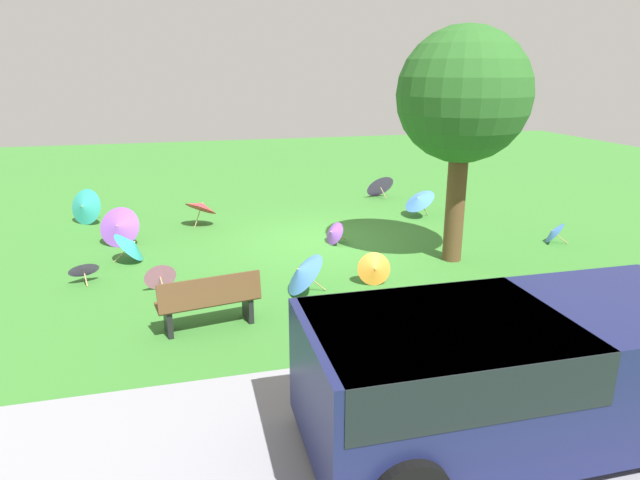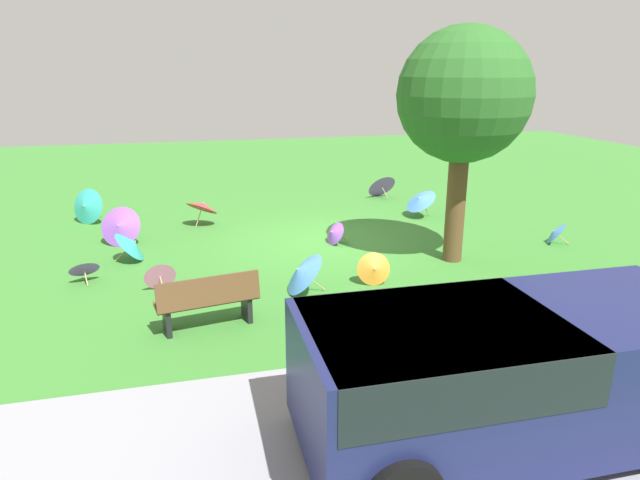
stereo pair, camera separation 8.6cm
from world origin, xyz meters
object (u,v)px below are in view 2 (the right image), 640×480
at_px(van_dark, 499,368).
at_px(park_bench, 208,301).
at_px(parasol_teal_0, 86,206).
at_px(parasol_purple_0, 119,226).
at_px(parasol_blue_4, 420,200).
at_px(shade_tree, 464,97).
at_px(parasol_purple_1, 381,185).
at_px(parasol_teal_1, 132,244).
at_px(parasol_purple_4, 333,233).
at_px(parasol_orange_0, 374,269).
at_px(parasol_blue_1, 555,232).
at_px(parasol_red_0, 203,206).
at_px(parasol_purple_3, 84,267).
at_px(parasol_pink_0, 160,275).
at_px(parasol_blue_0, 301,272).

bearing_deg(van_dark, park_bench, -51.42).
bearing_deg(van_dark, parasol_teal_0, -62.10).
distance_m(parasol_purple_0, parasol_blue_4, 7.80).
bearing_deg(shade_tree, parasol_teal_0, -31.92).
bearing_deg(parasol_purple_1, park_bench, 54.26).
relative_size(parasol_purple_0, parasol_teal_1, 1.34).
distance_m(parasol_purple_1, parasol_teal_0, 8.68).
relative_size(parasol_purple_4, parasol_teal_1, 0.81).
bearing_deg(van_dark, parasol_purple_0, -61.41).
xyz_separation_m(parasol_teal_0, parasol_teal_1, (-1.38, 3.40, -0.11)).
bearing_deg(parasol_purple_4, parasol_blue_4, -149.07).
distance_m(parasol_orange_0, parasol_teal_1, 5.21).
relative_size(parasol_blue_1, parasol_purple_4, 1.11).
bearing_deg(parasol_blue_1, van_dark, 49.54).
xyz_separation_m(parasol_purple_0, parasol_red_0, (-1.95, -1.26, 0.07)).
bearing_deg(parasol_blue_4, van_dark, 70.97).
xyz_separation_m(parasol_blue_1, parasol_purple_3, (10.33, -0.06, 0.03)).
bearing_deg(shade_tree, parasol_teal_1, -13.55).
distance_m(parasol_purple_1, parasol_orange_0, 7.52).
height_order(parasol_red_0, parasol_pink_0, parasol_red_0).
xyz_separation_m(parasol_red_0, parasol_purple_4, (-2.87, 2.38, -0.25)).
bearing_deg(park_bench, parasol_teal_0, -68.56).
bearing_deg(parasol_teal_1, parasol_teal_0, -67.85).
xyz_separation_m(parasol_orange_0, parasol_teal_1, (4.53, -2.57, 0.05)).
xyz_separation_m(parasol_blue_1, parasol_orange_0, (4.97, 1.44, 0.05)).
relative_size(shade_tree, parasol_teal_0, 4.65).
bearing_deg(parasol_teal_1, park_bench, 110.78).
height_order(parasol_blue_4, parasol_teal_1, parasol_blue_4).
bearing_deg(parasol_pink_0, park_bench, 113.30).
xyz_separation_m(parasol_purple_1, parasol_red_0, (5.64, 1.98, 0.13)).
relative_size(van_dark, parasol_blue_1, 6.34).
distance_m(shade_tree, parasol_pink_0, 6.81).
bearing_deg(parasol_purple_0, parasol_teal_1, 106.43).
relative_size(park_bench, parasol_teal_1, 2.04).
relative_size(parasol_blue_0, parasol_blue_4, 0.90).
height_order(parasol_orange_0, parasol_teal_1, parasol_teal_1).
bearing_deg(parasol_purple_1, parasol_pink_0, 43.40).
relative_size(parasol_blue_1, parasol_pink_0, 1.16).
xyz_separation_m(park_bench, shade_tree, (-5.26, -2.06, 2.93)).
xyz_separation_m(shade_tree, parasol_purple_1, (-0.58, -6.06, -3.00)).
xyz_separation_m(parasol_orange_0, parasol_teal_0, (5.92, -5.97, 0.16)).
relative_size(van_dark, parasol_orange_0, 6.85).
height_order(van_dark, shade_tree, shade_tree).
distance_m(park_bench, shade_tree, 6.36).
bearing_deg(parasol_blue_1, parasol_teal_1, -6.76).
distance_m(park_bench, parasol_teal_0, 7.59).
height_order(shade_tree, parasol_orange_0, shade_tree).
relative_size(parasol_purple_0, parasol_blue_0, 1.19).
distance_m(parasol_purple_4, parasol_pink_0, 4.31).
bearing_deg(parasol_blue_0, parasol_blue_4, -133.84).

